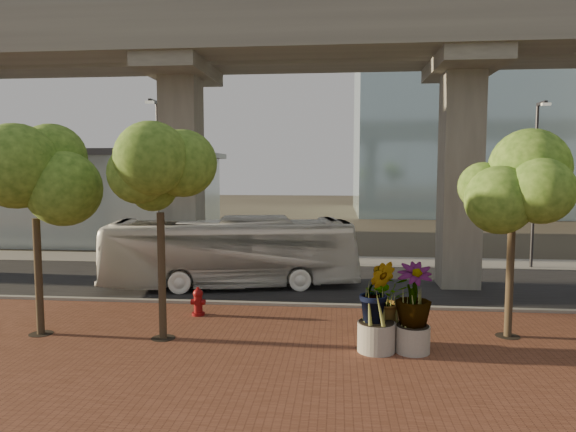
# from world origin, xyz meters

# --- Properties ---
(ground) EXTENTS (160.00, 160.00, 0.00)m
(ground) POSITION_xyz_m (0.00, 0.00, 0.00)
(ground) COLOR #363027
(ground) RESTS_ON ground
(brick_plaza) EXTENTS (70.00, 13.00, 0.06)m
(brick_plaza) POSITION_xyz_m (0.00, -8.00, 0.03)
(brick_plaza) COLOR brown
(brick_plaza) RESTS_ON ground
(asphalt_road) EXTENTS (90.00, 8.00, 0.04)m
(asphalt_road) POSITION_xyz_m (0.00, 2.00, 0.02)
(asphalt_road) COLOR black
(asphalt_road) RESTS_ON ground
(curb_strip) EXTENTS (70.00, 0.25, 0.16)m
(curb_strip) POSITION_xyz_m (0.00, -2.00, 0.08)
(curb_strip) COLOR gray
(curb_strip) RESTS_ON ground
(far_sidewalk) EXTENTS (90.00, 3.00, 0.06)m
(far_sidewalk) POSITION_xyz_m (0.00, 7.50, 0.03)
(far_sidewalk) COLOR gray
(far_sidewalk) RESTS_ON ground
(transit_viaduct) EXTENTS (72.00, 5.60, 12.40)m
(transit_viaduct) POSITION_xyz_m (0.00, 2.00, 7.29)
(transit_viaduct) COLOR gray
(transit_viaduct) RESTS_ON ground
(station_pavilion) EXTENTS (23.00, 13.00, 6.30)m
(station_pavilion) POSITION_xyz_m (-20.00, 16.00, 3.22)
(station_pavilion) COLOR silver
(station_pavilion) RESTS_ON ground
(transit_bus) EXTENTS (10.91, 4.52, 2.96)m
(transit_bus) POSITION_xyz_m (-3.60, 0.90, 1.48)
(transit_bus) COLOR white
(transit_bus) RESTS_ON ground
(fire_hydrant) EXTENTS (0.48, 0.43, 0.96)m
(fire_hydrant) POSITION_xyz_m (-3.82, -3.53, 0.52)
(fire_hydrant) COLOR maroon
(fire_hydrant) RESTS_ON ground
(planter_front) EXTENTS (1.83, 1.83, 2.01)m
(planter_front) POSITION_xyz_m (2.28, -5.93, 1.28)
(planter_front) COLOR gray
(planter_front) RESTS_ON ground
(planter_right) EXTENTS (2.28, 2.28, 2.44)m
(planter_right) POSITION_xyz_m (2.93, -6.43, 1.54)
(planter_right) COLOR gray
(planter_right) RESTS_ON ground
(planter_left) EXTENTS (2.29, 2.29, 2.52)m
(planter_left) POSITION_xyz_m (1.96, -6.46, 1.59)
(planter_left) COLOR #A19E91
(planter_left) RESTS_ON ground
(street_tree_far_west) EXTENTS (3.77, 3.77, 6.33)m
(street_tree_far_west) POSITION_xyz_m (-8.01, -5.95, 4.65)
(street_tree_far_west) COLOR #483B29
(street_tree_far_west) RESTS_ON ground
(street_tree_near_west) EXTENTS (3.10, 3.10, 6.04)m
(street_tree_near_west) POSITION_xyz_m (-4.20, -5.98, 4.66)
(street_tree_near_west) COLOR #483B29
(street_tree_near_west) RESTS_ON ground
(street_tree_near_east) EXTENTS (3.49, 3.49, 6.03)m
(street_tree_near_east) POSITION_xyz_m (5.95, -4.81, 4.48)
(street_tree_near_east) COLOR #483B29
(street_tree_near_east) RESTS_ON ground
(streetlamp_west) EXTENTS (0.43, 1.25, 8.62)m
(streetlamp_west) POSITION_xyz_m (-8.83, 6.72, 5.03)
(streetlamp_west) COLOR #2D2D32
(streetlamp_west) RESTS_ON ground
(streetlamp_east) EXTENTS (0.41, 1.19, 8.25)m
(streetlamp_east) POSITION_xyz_m (10.71, 6.51, 4.81)
(streetlamp_east) COLOR #2A2A2E
(streetlamp_east) RESTS_ON ground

